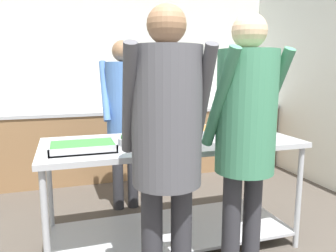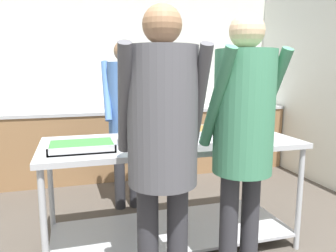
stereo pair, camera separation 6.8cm
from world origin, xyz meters
name	(u,v)px [view 1 (the left image)]	position (x,y,z in m)	size (l,w,h in m)	color
wall_rear	(127,79)	(0.00, 3.65, 1.32)	(4.44, 0.06, 2.65)	silver
back_counter	(133,141)	(0.00, 3.28, 0.46)	(4.28, 0.65, 0.92)	olive
serving_counter	(172,175)	(-0.09, 1.30, 0.60)	(2.02, 0.84, 0.89)	#ADAFB5
serving_tray_vegetables	(83,147)	(-0.79, 1.17, 0.92)	(0.45, 0.30, 0.05)	#ADAFB5
broccoli_bowl	(131,140)	(-0.43, 1.24, 0.93)	(0.19, 0.19, 0.09)	#B2B2B7
plate_stack	(167,142)	(-0.17, 1.16, 0.92)	(0.25, 0.25, 0.05)	white
serving_tray_roast	(197,131)	(0.20, 1.47, 0.92)	(0.42, 0.34, 0.05)	#ADAFB5
sauce_pan	(241,127)	(0.65, 1.47, 0.93)	(0.40, 0.26, 0.07)	#ADAFB5
guest_serving_left	(167,134)	(-0.37, 0.54, 1.10)	(0.51, 0.39, 1.79)	#2D2D33
guest_serving_right	(246,127)	(0.17, 0.61, 1.10)	(0.50, 0.39, 1.78)	#2D2D33
cook_behind_counter	(124,107)	(-0.32, 2.14, 1.08)	(0.44, 0.35, 1.74)	#2D2D33
water_bottle	(217,96)	(1.26, 3.23, 1.07)	(0.07, 0.07, 0.31)	silver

